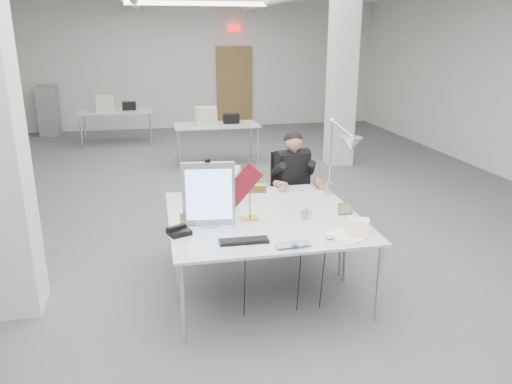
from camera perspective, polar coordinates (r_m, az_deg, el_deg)
room_shell at (r=6.70m, az=-2.95°, el=11.41°), size 10.04×14.04×3.24m
desk_main at (r=4.40m, az=2.09°, el=-4.81°), size 1.80×0.90×0.02m
desk_second at (r=5.23m, az=-0.24°, el=-1.11°), size 1.80×0.90×0.02m
bg_desk_a at (r=9.67m, az=-4.54°, el=7.63°), size 1.60×0.80×0.02m
bg_desk_b at (r=11.80m, az=-15.74°, el=8.85°), size 1.60×0.80×0.02m
filing_cabinet at (r=13.46m, az=-22.62°, el=8.58°), size 0.45×0.55×1.20m
office_chair at (r=6.07m, az=4.01°, el=-0.75°), size 0.60×0.60×1.02m
seated_person at (r=5.91m, az=4.22°, el=2.69°), size 0.67×0.77×0.99m
monitor at (r=4.50m, az=-5.44°, el=-0.23°), size 0.48×0.10×0.59m
pennant at (r=4.49m, az=-1.77°, el=0.58°), size 0.41×0.05×0.44m
keyboard at (r=4.20m, az=-1.39°, el=-5.61°), size 0.42×0.15×0.02m
laptop at (r=4.10m, az=4.48°, el=-6.28°), size 0.31×0.21×0.02m
mouse at (r=4.30m, az=8.47°, el=-5.15°), size 0.09×0.07×0.03m
bankers_lamp at (r=4.65m, az=-0.70°, el=-1.07°), size 0.33×0.19×0.35m
desk_phone at (r=4.40m, az=-8.78°, el=-4.53°), size 0.23×0.22×0.05m
picture_frame_left at (r=4.57m, az=-7.77°, el=-3.15°), size 0.15×0.05×0.12m
picture_frame_right at (r=4.89m, az=10.17°, el=-1.88°), size 0.15×0.04×0.12m
desk_clock at (r=4.75m, az=5.74°, el=-2.38°), size 0.11×0.06×0.11m
paper_stack_a at (r=4.37m, az=10.06°, el=-5.03°), size 0.31×0.37×0.01m
paper_stack_b at (r=4.49m, az=11.65°, el=-4.48°), size 0.31×0.33×0.01m
paper_stack_c at (r=4.78m, az=11.65°, el=-3.12°), size 0.24×0.21×0.01m
beige_monitor at (r=5.17m, az=-4.03°, el=0.79°), size 0.45×0.44×0.35m
architect_lamp at (r=5.16m, az=9.47°, el=3.47°), size 0.37×0.69×0.85m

